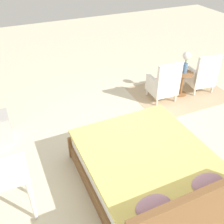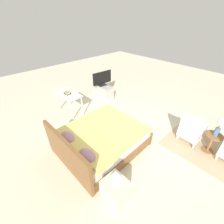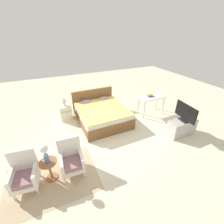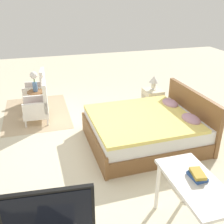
% 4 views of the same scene
% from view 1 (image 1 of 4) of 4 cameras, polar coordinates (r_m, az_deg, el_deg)
% --- Properties ---
extents(ground_plane, '(16.00, 16.00, 0.00)m').
position_cam_1_polar(ground_plane, '(4.67, 2.82, -7.15)').
color(ground_plane, beige).
extents(floor_rug, '(2.10, 1.50, 0.01)m').
position_cam_1_polar(floor_rug, '(6.28, 14.44, 3.95)').
color(floor_rug, tan).
rests_on(floor_rug, ground_plane).
extents(bed, '(1.79, 2.10, 0.96)m').
position_cam_1_polar(bed, '(3.86, 8.09, -12.66)').
color(bed, brown).
rests_on(bed, ground_plane).
extents(armchair_by_window_left, '(0.60, 0.60, 0.92)m').
position_cam_1_polar(armchair_by_window_left, '(6.37, 18.93, 7.48)').
color(armchair_by_window_left, white).
rests_on(armchair_by_window_left, floor_rug).
extents(armchair_by_window_right, '(0.56, 0.56, 0.92)m').
position_cam_1_polar(armchair_by_window_right, '(5.78, 11.18, 5.90)').
color(armchair_by_window_right, white).
rests_on(armchair_by_window_right, floor_rug).
extents(side_table, '(0.40, 0.40, 0.55)m').
position_cam_1_polar(side_table, '(6.10, 15.10, 6.54)').
color(side_table, '#936038').
rests_on(side_table, ground_plane).
extents(flower_vase, '(0.17, 0.17, 0.48)m').
position_cam_1_polar(flower_vase, '(5.89, 15.83, 10.77)').
color(flower_vase, '#4C709E').
rests_on(flower_vase, side_table).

